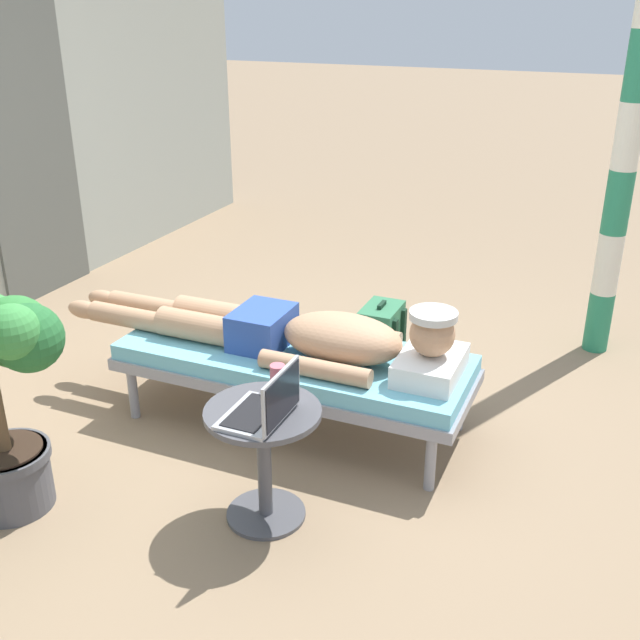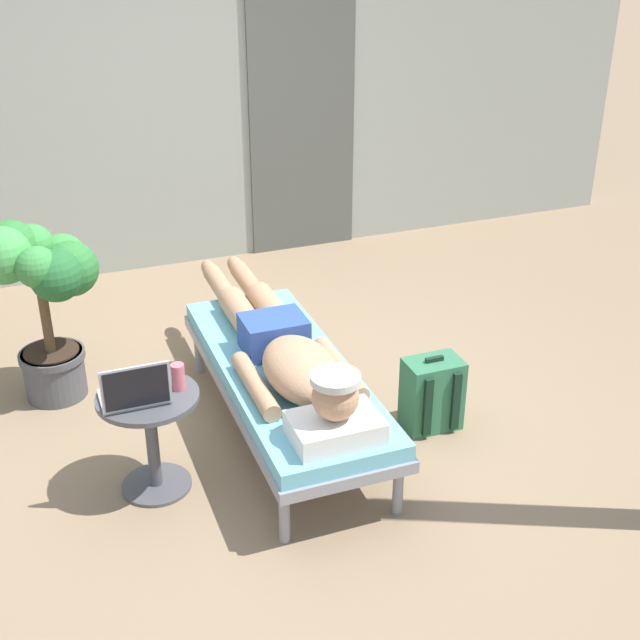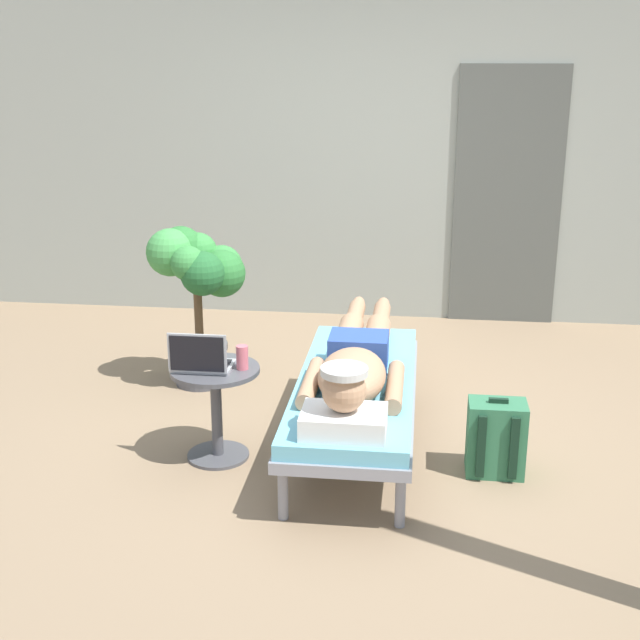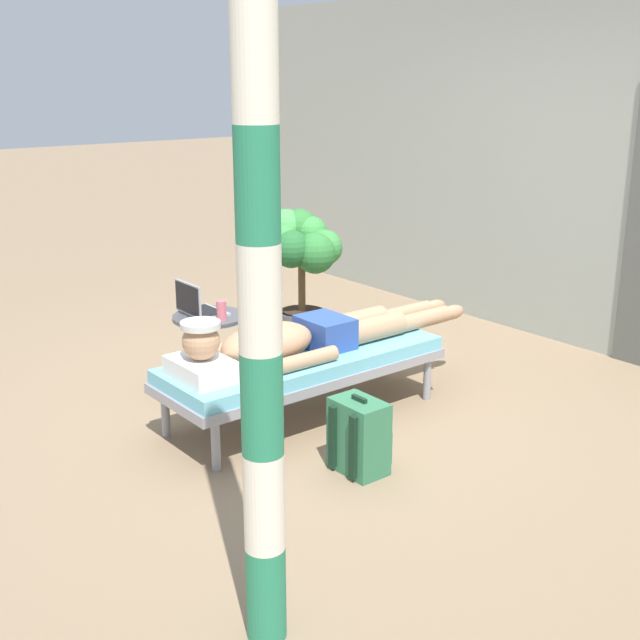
{
  "view_description": "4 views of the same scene",
  "coord_description": "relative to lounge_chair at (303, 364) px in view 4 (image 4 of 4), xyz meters",
  "views": [
    {
      "loc": [
        -2.94,
        -1.63,
        2.06
      ],
      "look_at": [
        0.27,
        -0.25,
        0.54
      ],
      "focal_mm": 42.12,
      "sensor_mm": 36.0,
      "label": 1
    },
    {
      "loc": [
        -1.07,
        -3.81,
        2.62
      ],
      "look_at": [
        0.34,
        -0.1,
        0.6
      ],
      "focal_mm": 48.14,
      "sensor_mm": 36.0,
      "label": 2
    },
    {
      "loc": [
        0.45,
        -4.47,
        2.14
      ],
      "look_at": [
        -0.1,
        0.02,
        0.68
      ],
      "focal_mm": 47.32,
      "sensor_mm": 36.0,
      "label": 3
    },
    {
      "loc": [
        3.86,
        -3.02,
        2.04
      ],
      "look_at": [
        0.02,
        0.04,
        0.56
      ],
      "focal_mm": 46.1,
      "sensor_mm": 36.0,
      "label": 4
    }
  ],
  "objects": [
    {
      "name": "lounge_chair",
      "position": [
        0.0,
        0.0,
        0.0
      ],
      "size": [
        0.65,
        1.8,
        0.42
      ],
      "color": "gray",
      "rests_on": "ground"
    },
    {
      "name": "laptop",
      "position": [
        -0.8,
        -0.26,
        0.24
      ],
      "size": [
        0.31,
        0.24,
        0.23
      ],
      "color": "#A5A8AD",
      "rests_on": "side_table"
    },
    {
      "name": "person_reclining",
      "position": [
        0.0,
        -0.03,
        0.17
      ],
      "size": [
        0.53,
        2.17,
        0.33
      ],
      "color": "white",
      "rests_on": "lounge_chair"
    },
    {
      "name": "potted_plant",
      "position": [
        -1.1,
        0.83,
        0.36
      ],
      "size": [
        0.64,
        0.54,
        1.05
      ],
      "color": "#4C4C51",
      "rests_on": "ground"
    },
    {
      "name": "side_table",
      "position": [
        -0.74,
        -0.21,
        0.01
      ],
      "size": [
        0.48,
        0.48,
        0.52
      ],
      "color": "#4C4C51",
      "rests_on": "ground"
    },
    {
      "name": "ground_plane",
      "position": [
        -0.12,
        0.17,
        -0.35
      ],
      "size": [
        40.0,
        40.0,
        0.0
      ],
      "primitive_type": "plane",
      "color": "#8C7256"
    },
    {
      "name": "backpack",
      "position": [
        0.76,
        -0.2,
        -0.15
      ],
      "size": [
        0.3,
        0.26,
        0.42
      ],
      "color": "#33724C",
      "rests_on": "ground"
    },
    {
      "name": "porch_post",
      "position": [
        1.55,
        -1.37,
        0.98
      ],
      "size": [
        0.15,
        0.15,
        2.64
      ],
      "color": "#267F59",
      "rests_on": "ground"
    },
    {
      "name": "drink_glass",
      "position": [
        -0.59,
        -0.21,
        0.24
      ],
      "size": [
        0.06,
        0.06,
        0.13
      ],
      "primitive_type": "cylinder",
      "color": "#D86672",
      "rests_on": "side_table"
    },
    {
      "name": "house_wall_back",
      "position": [
        -0.0,
        2.59,
        1.0
      ],
      "size": [
        7.6,
        0.2,
        2.7
      ],
      "primitive_type": "cube",
      "color": "#999E93",
      "rests_on": "ground"
    }
  ]
}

